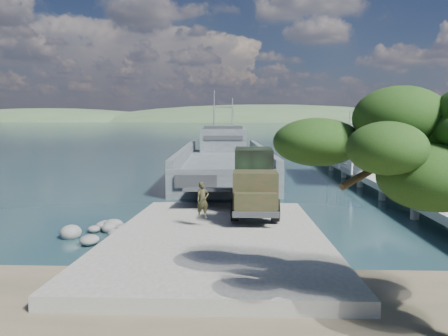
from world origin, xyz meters
TOP-DOWN VIEW (x-y plane):
  - ground at (0.00, 0.00)m, footprint 1400.00×1400.00m
  - boat_ramp at (0.00, -1.00)m, footprint 10.00×18.00m
  - shoreline_rocks at (-6.20, 0.50)m, footprint 3.20×5.60m
  - distant_headlands at (50.00, 560.00)m, footprint 1000.00×240.00m
  - pier at (13.00, 18.77)m, footprint 6.40×44.00m
  - landing_craft at (-0.73, 24.14)m, footprint 10.01×34.47m
  - military_truck at (1.86, 3.75)m, footprint 2.60×7.79m
  - soldier at (-0.85, 0.02)m, footprint 0.80×0.71m
  - sailboat_near at (19.64, 27.91)m, footprint 2.24×5.66m
  - sailboat_far at (16.14, 39.86)m, footprint 3.47×6.07m
  - overhang_tree at (6.11, -10.79)m, footprint 7.13×6.57m

SIDE VIEW (x-z plane):
  - ground at x=0.00m, z-range 0.00..0.00m
  - shoreline_rocks at x=-6.20m, z-range -0.45..0.45m
  - distant_headlands at x=50.00m, z-range -24.00..24.00m
  - boat_ramp at x=0.00m, z-range 0.00..0.50m
  - sailboat_near at x=19.64m, z-range -3.00..3.72m
  - sailboat_far at x=16.14m, z-range -3.17..3.93m
  - landing_craft at x=-0.73m, z-range -4.24..5.90m
  - soldier at x=-0.85m, z-range 0.50..2.35m
  - pier at x=13.00m, z-range -1.45..4.65m
  - military_truck at x=1.86m, z-range 0.49..4.09m
  - overhang_tree at x=6.11m, z-range 1.95..8.43m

